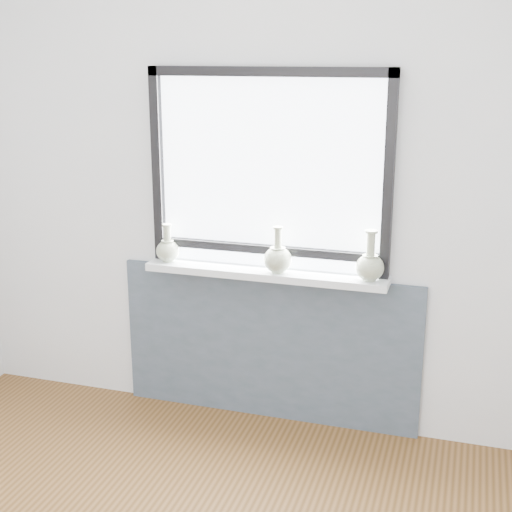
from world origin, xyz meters
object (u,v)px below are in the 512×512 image
(vase_a, at_px, (168,249))
(vase_b, at_px, (278,258))
(windowsill, at_px, (265,273))
(vase_c, at_px, (370,265))

(vase_a, relative_size, vase_b, 0.86)
(windowsill, relative_size, vase_b, 5.33)
(windowsill, xyz_separation_m, vase_c, (0.56, -0.02, 0.10))
(vase_a, xyz_separation_m, vase_c, (1.12, -0.01, 0.01))
(vase_b, bearing_deg, vase_c, 0.79)
(vase_b, height_order, vase_c, vase_c)
(windowsill, bearing_deg, vase_a, -179.45)
(windowsill, relative_size, vase_a, 6.23)
(vase_b, bearing_deg, vase_a, 178.30)
(vase_a, height_order, vase_c, vase_c)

